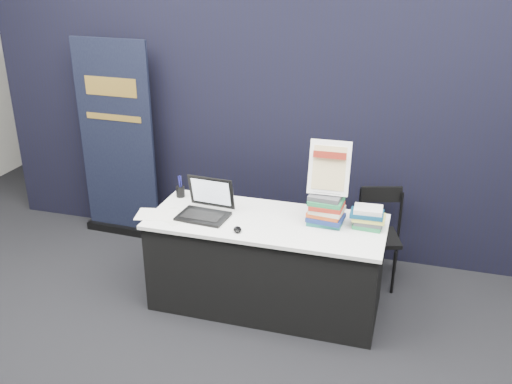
% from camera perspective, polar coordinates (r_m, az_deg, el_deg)
% --- Properties ---
extents(floor, '(8.00, 8.00, 0.00)m').
position_cam_1_polar(floor, '(4.29, -1.06, -14.99)').
color(floor, black).
rests_on(floor, ground).
extents(wall_back, '(8.00, 0.02, 3.50)m').
position_cam_1_polar(wall_back, '(7.35, 8.64, 15.78)').
color(wall_back, '#B8B6AE').
rests_on(wall_back, floor).
extents(drape_partition, '(6.00, 0.08, 2.40)m').
position_cam_1_polar(drape_partition, '(5.14, 4.26, 6.64)').
color(drape_partition, black).
rests_on(drape_partition, floor).
extents(display_table, '(1.80, 0.75, 0.75)m').
position_cam_1_polar(display_table, '(4.52, 1.02, -7.09)').
color(display_table, black).
rests_on(display_table, floor).
extents(laptop, '(0.39, 0.32, 0.28)m').
position_cam_1_polar(laptop, '(4.41, -5.11, -1.53)').
color(laptop, black).
rests_on(laptop, display_table).
extents(mouse, '(0.09, 0.11, 0.03)m').
position_cam_1_polar(mouse, '(4.17, -1.86, -3.76)').
color(mouse, black).
rests_on(mouse, display_table).
extents(brochure_left, '(0.35, 0.28, 0.00)m').
position_cam_1_polar(brochure_left, '(4.50, -9.91, -2.22)').
color(brochure_left, silver).
rests_on(brochure_left, display_table).
extents(brochure_mid, '(0.35, 0.33, 0.00)m').
position_cam_1_polar(brochure_mid, '(4.45, -8.21, -2.39)').
color(brochure_mid, silver).
rests_on(brochure_mid, display_table).
extents(brochure_right, '(0.38, 0.30, 0.00)m').
position_cam_1_polar(brochure_right, '(4.41, -5.33, -2.47)').
color(brochure_right, silver).
rests_on(brochure_right, display_table).
extents(pen_cup, '(0.10, 0.10, 0.09)m').
position_cam_1_polar(pen_cup, '(4.77, -7.56, 0.05)').
color(pen_cup, black).
rests_on(pen_cup, display_table).
extents(book_stack_tall, '(0.26, 0.21, 0.24)m').
position_cam_1_polar(book_stack_tall, '(4.27, 7.05, -1.73)').
color(book_stack_tall, '#196159').
rests_on(book_stack_tall, display_table).
extents(book_stack_short, '(0.23, 0.18, 0.16)m').
position_cam_1_polar(book_stack_short, '(4.28, 11.12, -2.49)').
color(book_stack_short, '#207B47').
rests_on(book_stack_short, display_table).
extents(info_sign, '(0.30, 0.15, 0.41)m').
position_cam_1_polar(info_sign, '(4.18, 7.33, 2.35)').
color(info_sign, black).
rests_on(info_sign, book_stack_tall).
extents(pullup_banner, '(0.82, 0.13, 1.93)m').
position_cam_1_polar(pullup_banner, '(5.63, -13.64, 3.86)').
color(pullup_banner, black).
rests_on(pullup_banner, floor).
extents(stacking_chair, '(0.45, 0.46, 0.80)m').
position_cam_1_polar(stacking_chair, '(4.95, 12.02, -3.88)').
color(stacking_chair, black).
rests_on(stacking_chair, floor).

